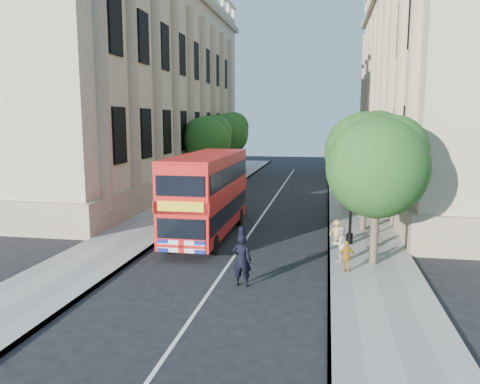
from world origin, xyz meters
The scene contains 17 objects.
ground centered at (0.00, 0.00, 0.00)m, with size 120.00×120.00×0.00m, color black.
pavement_right centered at (5.75, 10.00, 0.06)m, with size 3.50×80.00×0.12m, color gray.
pavement_left centered at (-5.75, 10.00, 0.06)m, with size 3.50×80.00×0.12m, color gray.
building_right centered at (13.80, 24.00, 9.00)m, with size 12.00×38.00×18.00m, color #C6AE89.
building_left centered at (-13.80, 24.00, 9.00)m, with size 12.00×38.00×18.00m, color #C6AE89.
tree_right_near centered at (5.84, 3.03, 4.25)m, with size 4.00×4.00×6.08m.
tree_right_mid centered at (5.84, 9.03, 4.45)m, with size 4.20×4.20×6.37m.
tree_right_far centered at (5.84, 15.03, 4.31)m, with size 4.00×4.00×6.15m.
tree_left_far centered at (-5.96, 22.03, 4.44)m, with size 4.00×4.00×6.30m.
tree_left_back centered at (-5.96, 30.03, 4.71)m, with size 4.20×4.20×6.65m.
lamp_post centered at (5.00, 6.00, 2.51)m, with size 0.32×0.32×5.16m.
double_decker_bus centered at (-1.97, 6.48, 2.27)m, with size 2.41×8.92×4.11m.
box_van centered at (-2.27, 10.61, 1.33)m, with size 2.08×4.82×2.72m.
police_constable centered at (0.98, -0.16, 0.95)m, with size 0.69×0.46×1.90m, color black.
woman_pedestrian centered at (4.48, 3.10, 0.85)m, with size 0.71×0.56×1.47m, color beige.
child_a centered at (4.69, 1.76, 0.72)m, with size 0.71×0.29×1.21m, color orange.
child_b centered at (4.40, 5.79, 0.69)m, with size 0.74×0.43×1.14m, color gold.
Camera 1 is at (3.86, -15.91, 5.87)m, focal length 35.00 mm.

